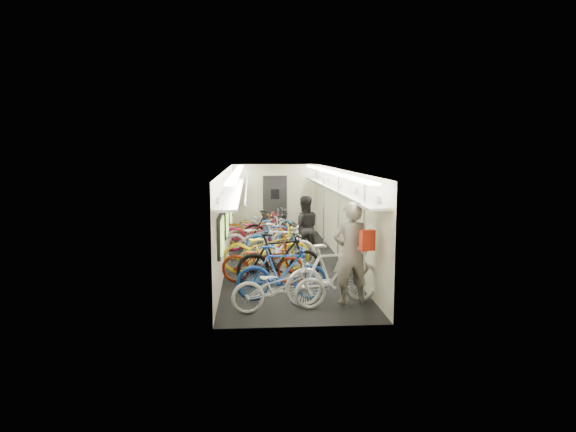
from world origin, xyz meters
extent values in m
plane|color=black|center=(0.00, 0.00, 0.00)|extent=(10.00, 10.00, 0.00)
plane|color=white|center=(0.00, 0.00, 2.40)|extent=(10.00, 10.00, 0.00)
plane|color=beige|center=(-1.50, 0.00, 1.20)|extent=(0.00, 10.00, 10.00)
plane|color=beige|center=(1.50, 0.00, 1.20)|extent=(0.00, 10.00, 10.00)
plane|color=beige|center=(0.00, 5.00, 1.20)|extent=(3.00, 0.00, 3.00)
plane|color=beige|center=(0.00, -5.00, 1.20)|extent=(3.00, 0.00, 3.00)
cube|color=black|center=(-1.46, -3.20, 1.25)|extent=(0.06, 1.10, 0.80)
cube|color=#97D75E|center=(-1.42, -3.20, 1.25)|extent=(0.02, 0.96, 0.66)
cube|color=black|center=(-1.46, -1.00, 1.25)|extent=(0.06, 1.10, 0.80)
cube|color=#97D75E|center=(-1.42, -1.00, 1.25)|extent=(0.02, 0.96, 0.66)
cube|color=black|center=(-1.46, 1.20, 1.25)|extent=(0.06, 1.10, 0.80)
cube|color=#97D75E|center=(-1.42, 1.20, 1.25)|extent=(0.02, 0.96, 0.66)
cube|color=black|center=(-1.46, 3.40, 1.25)|extent=(0.06, 1.10, 0.80)
cube|color=#97D75E|center=(-1.42, 3.40, 1.25)|extent=(0.02, 0.96, 0.66)
cube|color=yellow|center=(-1.45, -2.10, 1.30)|extent=(0.02, 0.22, 0.30)
cube|color=yellow|center=(-1.45, 0.10, 1.30)|extent=(0.02, 0.22, 0.30)
cube|color=yellow|center=(-1.45, 2.30, 1.30)|extent=(0.02, 0.22, 0.30)
cube|color=black|center=(0.00, 4.94, 1.00)|extent=(0.85, 0.08, 2.00)
cube|color=#999BA0|center=(-1.28, 0.00, 1.92)|extent=(0.40, 9.70, 0.05)
cube|color=#999BA0|center=(1.28, 0.00, 1.92)|extent=(0.40, 9.70, 0.05)
cylinder|color=silver|center=(-0.95, 0.00, 2.02)|extent=(0.04, 9.70, 0.04)
cylinder|color=silver|center=(0.95, 0.00, 2.02)|extent=(0.04, 9.70, 0.04)
cube|color=white|center=(-1.20, 0.00, 2.34)|extent=(0.18, 9.60, 0.04)
cube|color=white|center=(1.20, 0.00, 2.34)|extent=(0.18, 9.60, 0.04)
cylinder|color=silver|center=(1.25, -3.80, 1.20)|extent=(0.05, 0.05, 2.38)
cylinder|color=silver|center=(1.25, -1.00, 1.20)|extent=(0.05, 0.05, 2.38)
cylinder|color=silver|center=(1.25, 1.50, 1.20)|extent=(0.05, 0.05, 2.38)
cylinder|color=silver|center=(1.25, 4.00, 1.20)|extent=(0.05, 0.05, 2.38)
imported|color=silver|center=(-0.36, -4.15, 0.46)|extent=(1.82, 0.89, 0.92)
imported|color=#19419B|center=(-0.26, -3.45, 0.54)|extent=(1.81, 0.54, 1.08)
imported|color=maroon|center=(-0.60, -2.18, 0.49)|extent=(1.94, 1.01, 0.97)
imported|color=black|center=(-0.26, -2.34, 0.58)|extent=(2.00, 1.04, 1.16)
imported|color=yellow|center=(-0.49, -1.05, 0.55)|extent=(2.19, 1.00, 1.11)
imported|color=silver|center=(-0.12, -0.57, 0.55)|extent=(1.88, 1.10, 1.09)
imported|color=#B6B7BB|center=(-0.65, 0.54, 0.54)|extent=(2.18, 1.22, 1.09)
imported|color=#17528D|center=(-0.18, 0.52, 0.52)|extent=(1.80, 0.92, 1.04)
imported|color=maroon|center=(-0.68, 1.67, 0.54)|extent=(2.16, 1.15, 1.08)
imported|color=black|center=(-0.21, 2.16, 0.56)|extent=(1.92, 0.90, 1.11)
imported|color=#B96A11|center=(-0.76, 2.33, 0.51)|extent=(2.08, 1.30, 1.03)
imported|color=white|center=(0.69, -3.81, 0.59)|extent=(2.03, 1.05, 1.18)
imported|color=slate|center=(-0.28, 3.52, 0.50)|extent=(2.00, 1.07, 1.00)
imported|color=slate|center=(-0.41, 4.00, 0.46)|extent=(1.77, 0.62, 0.93)
imported|color=gray|center=(1.02, -3.73, 0.97)|extent=(0.74, 0.52, 1.95)
imported|color=black|center=(0.54, 0.19, 0.85)|extent=(0.85, 0.68, 1.71)
cube|color=#B42612|center=(1.24, -4.11, 1.28)|extent=(0.29, 0.20, 0.38)
camera|label=1|loc=(-0.87, -13.13, 2.91)|focal=32.00mm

